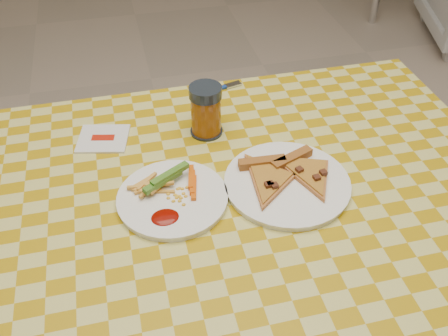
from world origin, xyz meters
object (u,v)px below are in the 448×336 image
Objects in this scene: table at (224,218)px; plate_right at (287,184)px; plate_left at (173,199)px; drink_glass at (206,111)px.

table is 4.86× the size of plate_right.
table is 5.69× the size of plate_left.
table is 0.26m from drink_glass.
plate_right is at bearing -60.87° from drink_glass.
drink_glass reaches higher than plate_left.
table is 0.13m from plate_left.
plate_left is 0.25m from drink_glass.
plate_right is (0.24, -0.01, 0.00)m from plate_left.
table is at bearing -2.42° from plate_left.
table is 0.16m from plate_right.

